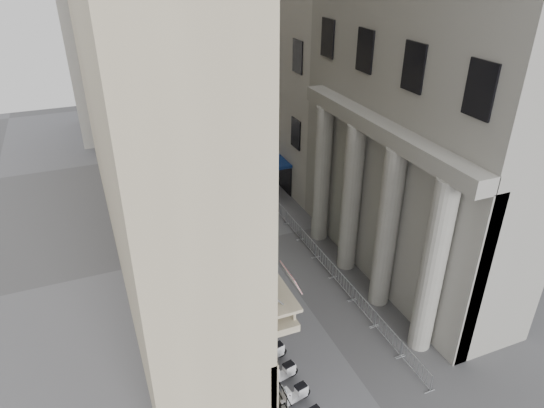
{
  "coord_description": "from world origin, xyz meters",
  "views": [
    {
      "loc": [
        -10.63,
        -9.28,
        19.36
      ],
      "look_at": [
        -0.24,
        16.29,
        4.5
      ],
      "focal_mm": 32.0,
      "sensor_mm": 36.0,
      "label": 1
    }
  ],
  "objects_px": {
    "security_tent": "(200,197)",
    "info_kiosk": "(220,259)",
    "pedestrian_a": "(199,166)",
    "pedestrian_b": "(217,169)",
    "street_lamp": "(216,209)"
  },
  "relations": [
    {
      "from": "security_tent",
      "to": "info_kiosk",
      "type": "bearing_deg",
      "value": -92.25
    },
    {
      "from": "pedestrian_a",
      "to": "pedestrian_b",
      "type": "relative_size",
      "value": 1.09
    },
    {
      "from": "street_lamp",
      "to": "pedestrian_b",
      "type": "distance_m",
      "value": 15.45
    },
    {
      "from": "security_tent",
      "to": "info_kiosk",
      "type": "distance_m",
      "value": 6.03
    },
    {
      "from": "info_kiosk",
      "to": "pedestrian_a",
      "type": "distance_m",
      "value": 15.54
    },
    {
      "from": "pedestrian_b",
      "to": "info_kiosk",
      "type": "bearing_deg",
      "value": 104.79
    },
    {
      "from": "street_lamp",
      "to": "pedestrian_b",
      "type": "xyz_separation_m",
      "value": [
        4.09,
        14.37,
        -3.92
      ]
    },
    {
      "from": "security_tent",
      "to": "street_lamp",
      "type": "bearing_deg",
      "value": -92.88
    },
    {
      "from": "security_tent",
      "to": "pedestrian_a",
      "type": "distance_m",
      "value": 10.06
    },
    {
      "from": "pedestrian_a",
      "to": "pedestrian_b",
      "type": "bearing_deg",
      "value": 126.28
    },
    {
      "from": "pedestrian_a",
      "to": "pedestrian_b",
      "type": "height_order",
      "value": "pedestrian_a"
    },
    {
      "from": "info_kiosk",
      "to": "pedestrian_a",
      "type": "xyz_separation_m",
      "value": [
        2.58,
        15.32,
        0.05
      ]
    },
    {
      "from": "street_lamp",
      "to": "info_kiosk",
      "type": "xyz_separation_m",
      "value": [
        0.07,
        0.06,
        -3.89
      ]
    },
    {
      "from": "street_lamp",
      "to": "pedestrian_b",
      "type": "relative_size",
      "value": 4.61
    },
    {
      "from": "info_kiosk",
      "to": "pedestrian_b",
      "type": "xyz_separation_m",
      "value": [
        4.03,
        14.31,
        -0.03
      ]
    }
  ]
}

